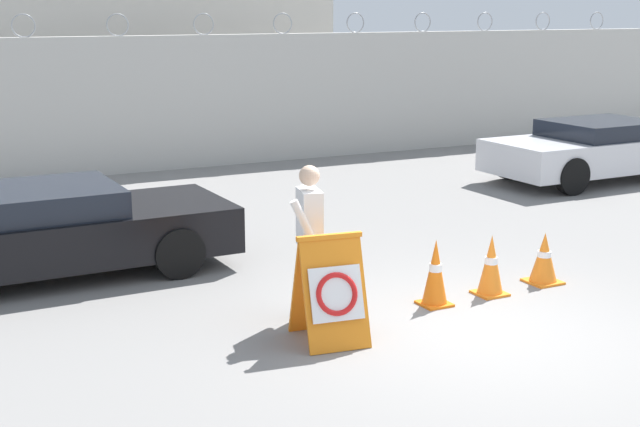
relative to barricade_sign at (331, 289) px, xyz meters
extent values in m
plane|color=gray|center=(1.55, -0.51, -0.57)|extent=(90.00, 90.00, 0.00)
cube|color=beige|center=(1.55, 10.64, 0.85)|extent=(36.00, 0.30, 2.84)
torus|color=gray|center=(-1.23, 10.64, 2.49)|extent=(0.47, 0.03, 0.47)
torus|color=gray|center=(0.62, 10.64, 2.49)|extent=(0.47, 0.03, 0.47)
torus|color=gray|center=(2.47, 10.64, 2.49)|extent=(0.47, 0.03, 0.47)
torus|color=gray|center=(4.32, 10.64, 2.49)|extent=(0.47, 0.03, 0.47)
torus|color=gray|center=(6.18, 10.64, 2.49)|extent=(0.47, 0.03, 0.47)
torus|color=gray|center=(8.03, 10.64, 2.49)|extent=(0.47, 0.03, 0.47)
torus|color=gray|center=(9.88, 10.64, 2.49)|extent=(0.47, 0.03, 0.47)
torus|color=gray|center=(11.73, 10.64, 2.49)|extent=(0.47, 0.03, 0.47)
torus|color=gray|center=(13.59, 10.64, 2.49)|extent=(0.47, 0.03, 0.47)
cube|color=beige|center=(2.48, 15.91, 2.30)|extent=(8.41, 6.41, 5.74)
cube|color=orange|center=(-0.02, -0.13, -0.02)|extent=(0.71, 0.48, 1.11)
cube|color=orange|center=(0.03, 0.23, -0.02)|extent=(0.71, 0.48, 1.11)
cube|color=orange|center=(0.01, 0.05, 0.55)|extent=(0.71, 0.15, 0.05)
cube|color=white|center=(-0.02, -0.17, 0.00)|extent=(0.58, 0.27, 0.54)
torus|color=red|center=(-0.02, -0.18, 0.00)|extent=(0.47, 0.25, 0.44)
cylinder|color=black|center=(0.12, 0.78, -0.15)|extent=(0.15, 0.15, 0.84)
cylinder|color=black|center=(0.08, 0.61, -0.15)|extent=(0.15, 0.15, 0.84)
cube|color=silver|center=(0.10, 0.70, 0.59)|extent=(0.32, 0.48, 0.65)
sphere|color=#DBB293|center=(0.10, 0.70, 1.07)|extent=(0.23, 0.23, 0.23)
cylinder|color=silver|center=(0.16, 0.96, 0.61)|extent=(0.09, 0.09, 0.62)
cylinder|color=silver|center=(-0.06, 0.46, 0.58)|extent=(0.35, 0.17, 0.60)
cube|color=orange|center=(1.63, 0.48, -0.56)|extent=(0.35, 0.35, 0.03)
cone|color=orange|center=(1.63, 0.48, -0.16)|extent=(0.30, 0.30, 0.77)
cylinder|color=white|center=(1.63, 0.48, -0.12)|extent=(0.15, 0.15, 0.11)
cube|color=orange|center=(2.45, 0.50, -0.56)|extent=(0.36, 0.36, 0.03)
cone|color=orange|center=(2.45, 0.50, -0.18)|extent=(0.31, 0.31, 0.72)
cylinder|color=white|center=(2.45, 0.50, -0.15)|extent=(0.15, 0.15, 0.10)
cube|color=orange|center=(3.35, 0.58, -0.56)|extent=(0.41, 0.41, 0.03)
cone|color=orange|center=(3.35, 0.58, -0.23)|extent=(0.34, 0.34, 0.62)
cylinder|color=white|center=(3.35, 0.58, -0.20)|extent=(0.17, 0.17, 0.09)
cylinder|color=black|center=(-0.75, 4.64, -0.24)|extent=(0.67, 0.21, 0.67)
cylinder|color=black|center=(-0.71, 2.87, -0.24)|extent=(0.67, 0.21, 0.67)
cube|color=black|center=(-2.21, 3.73, -0.03)|extent=(4.80, 1.97, 0.61)
cube|color=black|center=(-2.44, 3.72, 0.44)|extent=(2.32, 1.73, 0.34)
cylinder|color=black|center=(7.46, 4.59, -0.22)|extent=(0.71, 0.21, 0.70)
cylinder|color=black|center=(7.43, 6.38, -0.22)|extent=(0.71, 0.21, 0.70)
cylinder|color=black|center=(10.13, 6.43, -0.22)|extent=(0.71, 0.21, 0.70)
cube|color=silver|center=(8.80, 5.51, -0.01)|extent=(4.40, 1.99, 0.63)
cube|color=black|center=(9.01, 5.52, 0.47)|extent=(2.13, 1.75, 0.33)
camera|label=1|loc=(-4.07, -7.80, 2.85)|focal=50.00mm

